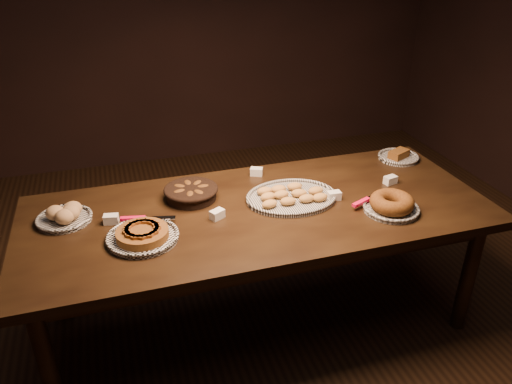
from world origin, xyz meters
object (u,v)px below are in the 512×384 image
object	(u,v)px
madeleine_platter	(291,196)
bundt_cake_plate	(391,205)
apple_tart_plate	(143,235)
buffet_table	(259,220)

from	to	relation	value
madeleine_platter	bundt_cake_plate	distance (m)	0.52
apple_tart_plate	madeleine_platter	bearing A→B (deg)	-5.42
buffet_table	madeleine_platter	distance (m)	0.21
madeleine_platter	bundt_cake_plate	bearing A→B (deg)	-48.41
apple_tart_plate	bundt_cake_plate	xyz separation A→B (m)	(1.24, -0.11, 0.01)
buffet_table	bundt_cake_plate	world-z (taller)	bundt_cake_plate
apple_tart_plate	madeleine_platter	world-z (taller)	apple_tart_plate
madeleine_platter	apple_tart_plate	bearing A→B (deg)	173.74
buffet_table	madeleine_platter	xyz separation A→B (m)	(0.19, 0.04, 0.09)
madeleine_platter	buffet_table	bearing A→B (deg)	174.61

